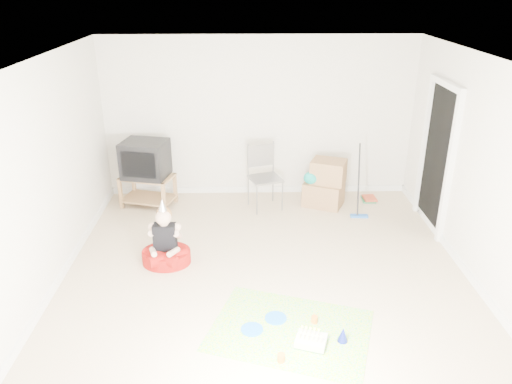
{
  "coord_description": "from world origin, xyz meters",
  "views": [
    {
      "loc": [
        -0.24,
        -5.37,
        3.39
      ],
      "look_at": [
        -0.1,
        0.4,
        0.9
      ],
      "focal_mm": 35.0,
      "sensor_mm": 36.0,
      "label": 1
    }
  ],
  "objects_px": {
    "tv_stand": "(148,188)",
    "cardboard_boxes": "(325,184)",
    "crt_tv": "(145,159)",
    "seated_woman": "(166,249)",
    "birthday_cake": "(311,341)",
    "folding_chair": "(265,178)"
  },
  "relations": [
    {
      "from": "tv_stand",
      "to": "seated_woman",
      "type": "distance_m",
      "value": 1.87
    },
    {
      "from": "cardboard_boxes",
      "to": "seated_woman",
      "type": "height_order",
      "value": "seated_woman"
    },
    {
      "from": "tv_stand",
      "to": "birthday_cake",
      "type": "height_order",
      "value": "tv_stand"
    },
    {
      "from": "folding_chair",
      "to": "seated_woman",
      "type": "xyz_separation_m",
      "value": [
        -1.34,
        -1.64,
        -0.3
      ]
    },
    {
      "from": "cardboard_boxes",
      "to": "birthday_cake",
      "type": "distance_m",
      "value": 3.41
    },
    {
      "from": "cardboard_boxes",
      "to": "birthday_cake",
      "type": "xyz_separation_m",
      "value": [
        -0.63,
        -3.34,
        -0.32
      ]
    },
    {
      "from": "folding_chair",
      "to": "birthday_cake",
      "type": "bearing_deg",
      "value": -84.32
    },
    {
      "from": "tv_stand",
      "to": "birthday_cake",
      "type": "bearing_deg",
      "value": -57.21
    },
    {
      "from": "cardboard_boxes",
      "to": "seated_woman",
      "type": "bearing_deg",
      "value": -143.07
    },
    {
      "from": "tv_stand",
      "to": "cardboard_boxes",
      "type": "distance_m",
      "value": 2.83
    },
    {
      "from": "cardboard_boxes",
      "to": "seated_woman",
      "type": "xyz_separation_m",
      "value": [
        -2.29,
        -1.72,
        -0.17
      ]
    },
    {
      "from": "crt_tv",
      "to": "cardboard_boxes",
      "type": "xyz_separation_m",
      "value": [
        2.82,
        -0.06,
        -0.42
      ]
    },
    {
      "from": "crt_tv",
      "to": "tv_stand",
      "type": "bearing_deg",
      "value": -77.64
    },
    {
      "from": "birthday_cake",
      "to": "tv_stand",
      "type": "bearing_deg",
      "value": 122.79
    },
    {
      "from": "crt_tv",
      "to": "seated_woman",
      "type": "bearing_deg",
      "value": -61.15
    },
    {
      "from": "seated_woman",
      "to": "birthday_cake",
      "type": "bearing_deg",
      "value": -44.17
    },
    {
      "from": "folding_chair",
      "to": "cardboard_boxes",
      "type": "bearing_deg",
      "value": 5.0
    },
    {
      "from": "seated_woman",
      "to": "crt_tv",
      "type": "bearing_deg",
      "value": 106.49
    },
    {
      "from": "seated_woman",
      "to": "birthday_cake",
      "type": "xyz_separation_m",
      "value": [
        1.66,
        -1.62,
        -0.15
      ]
    },
    {
      "from": "tv_stand",
      "to": "folding_chair",
      "type": "relative_size",
      "value": 0.88
    },
    {
      "from": "cardboard_boxes",
      "to": "folding_chair",
      "type": "bearing_deg",
      "value": -175.0
    },
    {
      "from": "crt_tv",
      "to": "folding_chair",
      "type": "distance_m",
      "value": 1.9
    }
  ]
}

